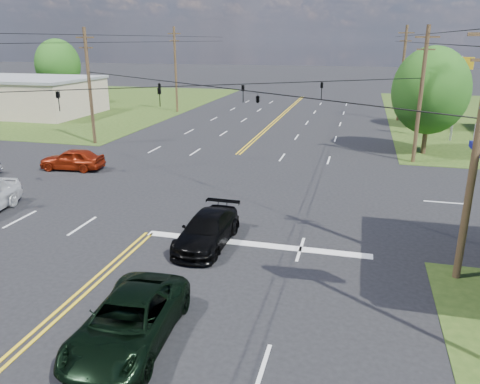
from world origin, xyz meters
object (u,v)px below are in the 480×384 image
(pole_se, at_px, (476,150))
(suv_black, at_px, (207,230))
(tree_far_l, at_px, (58,65))
(tree_right_b, at_px, (442,86))
(tree_right_a, at_px, (431,91))
(pole_nw, at_px, (90,85))
(retail_nw, at_px, (25,97))
(pole_ne, at_px, (421,94))
(pole_right_far, at_px, (402,73))
(pickup_dkgreen, at_px, (129,321))
(pole_left_far, at_px, (176,69))

(pole_se, bearing_deg, suv_black, 177.14)
(tree_far_l, bearing_deg, tree_right_b, -9.37)
(pole_se, xyz_separation_m, tree_right_a, (1.00, 21.00, -0.05))
(pole_nw, distance_m, tree_right_a, 27.17)
(retail_nw, height_order, pole_ne, pole_ne)
(pole_nw, bearing_deg, pole_se, -34.70)
(pole_ne, height_order, pole_right_far, pole_right_far)
(tree_right_b, height_order, suv_black, tree_right_b)
(pole_right_far, xyz_separation_m, suv_black, (-10.00, -36.50, -4.48))
(pole_se, distance_m, suv_black, 10.87)
(pole_right_far, bearing_deg, pickup_dkgreen, -102.93)
(pole_se, bearing_deg, retail_nw, 144.21)
(retail_nw, height_order, tree_far_l, tree_far_l)
(pole_left_far, xyz_separation_m, tree_right_a, (27.00, -16.00, -0.30))
(pole_nw, xyz_separation_m, pickup_dkgreen, (15.97, -24.69, -4.19))
(retail_nw, bearing_deg, suv_black, -42.75)
(pickup_dkgreen, distance_m, suv_black, 7.19)
(pole_left_far, bearing_deg, pole_se, -54.90)
(pickup_dkgreen, bearing_deg, suv_black, 86.30)
(tree_right_a, bearing_deg, tree_right_b, 78.23)
(tree_right_a, xyz_separation_m, pickup_dkgreen, (-11.03, -27.69, -4.15))
(pole_right_far, relative_size, suv_black, 2.10)
(pole_se, distance_m, pole_left_far, 45.22)
(pole_ne, relative_size, pickup_dkgreen, 1.82)
(pickup_dkgreen, bearing_deg, pole_nw, 119.44)
(pole_right_far, relative_size, tree_far_l, 1.15)
(pole_left_far, height_order, pole_right_far, same)
(suv_black, bearing_deg, pole_left_far, 115.09)
(retail_nw, bearing_deg, pole_right_far, 7.94)
(retail_nw, bearing_deg, pole_se, -35.79)
(pole_se, relative_size, pole_right_far, 0.95)
(tree_right_a, distance_m, pickup_dkgreen, 30.10)
(tree_right_a, relative_size, tree_right_b, 1.15)
(tree_right_a, height_order, suv_black, tree_right_a)
(pole_nw, xyz_separation_m, pole_ne, (26.00, 0.00, 0.00))
(pole_nw, height_order, tree_right_b, pole_nw)
(pole_ne, distance_m, tree_right_b, 15.42)
(pole_se, relative_size, pole_left_far, 0.95)
(tree_right_b, xyz_separation_m, suv_black, (-13.50, -32.50, -3.53))
(pole_se, bearing_deg, pole_left_far, 125.10)
(tree_right_b, bearing_deg, tree_right_a, -101.77)
(pole_right_far, bearing_deg, retail_nw, -172.06)
(tree_right_a, distance_m, tree_far_l, 50.16)
(pole_right_far, height_order, tree_far_l, pole_right_far)
(tree_right_b, distance_m, pickup_dkgreen, 42.08)
(retail_nw, relative_size, pole_left_far, 1.60)
(pole_left_far, xyz_separation_m, suv_black, (16.00, -36.50, -4.48))
(retail_nw, xyz_separation_m, pole_right_far, (43.00, 6.00, 3.17))
(pole_ne, distance_m, tree_right_a, 3.16)
(pole_right_far, distance_m, tree_far_l, 45.18)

